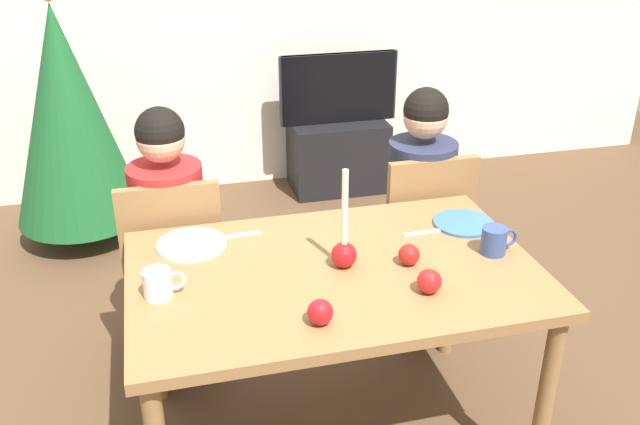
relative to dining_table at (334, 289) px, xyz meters
name	(u,v)px	position (x,y,z in m)	size (l,w,h in m)	color
dining_table	(334,289)	(0.00, 0.00, 0.00)	(1.40, 0.90, 0.75)	olive
chair_left	(174,262)	(-0.53, 0.61, -0.15)	(0.40, 0.40, 0.90)	olive
chair_right	(420,232)	(0.57, 0.61, -0.15)	(0.40, 0.40, 0.90)	olive
person_left_child	(172,246)	(-0.53, 0.64, -0.10)	(0.30, 0.30, 1.17)	#33384C
person_right_child	(419,217)	(0.57, 0.64, -0.10)	(0.30, 0.30, 1.17)	#33384C
tv_stand	(338,155)	(0.66, 2.30, -0.43)	(0.64, 0.40, 0.48)	black
tv	(339,88)	(0.66, 2.30, 0.04)	(0.79, 0.05, 0.46)	black
christmas_tree	(68,116)	(-1.01, 1.96, 0.09)	(0.73, 0.73, 1.46)	brown
candle_centerpiece	(344,248)	(0.04, 0.01, 0.16)	(0.09, 0.09, 0.36)	red
plate_left	(192,244)	(-0.46, 0.29, 0.09)	(0.26, 0.26, 0.01)	white
plate_right	(464,223)	(0.57, 0.20, 0.09)	(0.23, 0.23, 0.01)	teal
mug_left	(159,284)	(-0.59, -0.03, 0.13)	(0.14, 0.09, 0.10)	white
mug_right	(495,240)	(0.58, -0.03, 0.13)	(0.14, 0.09, 0.10)	#33477F
fork_left	(238,235)	(-0.29, 0.32, 0.09)	(0.18, 0.01, 0.01)	silver
fork_right	(425,232)	(0.40, 0.17, 0.09)	(0.18, 0.01, 0.01)	silver
apple_near_candle	(429,281)	(0.26, -0.22, 0.12)	(0.08, 0.08, 0.08)	red
apple_by_left_plate	(409,255)	(0.26, -0.03, 0.12)	(0.08, 0.08, 0.08)	#AD1C19
apple_by_right_mug	(320,312)	(-0.13, -0.30, 0.12)	(0.08, 0.08, 0.08)	red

